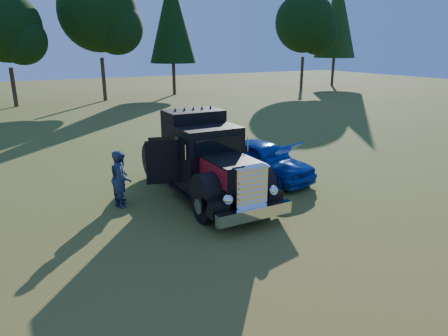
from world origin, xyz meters
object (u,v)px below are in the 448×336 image
spectator_near (120,179)px  diamond_t_truck (204,162)px  hotrod_coupe (263,159)px  spectator_far (121,178)px

spectator_near → diamond_t_truck: bearing=-91.3°
hotrod_coupe → spectator_far: hotrod_coupe is taller
diamond_t_truck → spectator_far: (-2.81, 0.71, -0.37)m
hotrod_coupe → spectator_near: spectator_near is taller
hotrod_coupe → spectator_near: (-5.91, -0.24, 0.19)m
hotrod_coupe → spectator_far: bearing=179.8°
spectator_far → spectator_near: bearing=-179.3°
diamond_t_truck → hotrod_coupe: diamond_t_truck is taller
diamond_t_truck → spectator_far: diamond_t_truck is taller
hotrod_coupe → spectator_near: 5.91m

